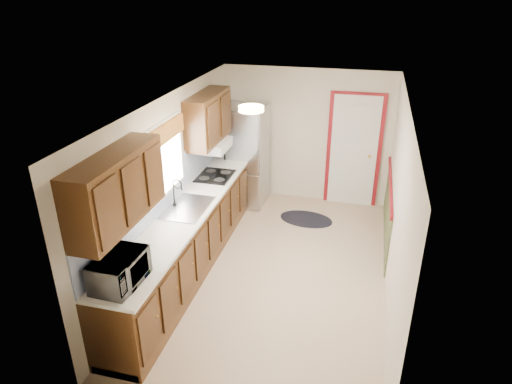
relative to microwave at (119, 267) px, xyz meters
The scene contains 8 objects.
room_shell 2.29m from the microwave, 58.39° to the left, with size 3.20×5.20×2.52m.
kitchen_run 1.69m from the microwave, 91.22° to the left, with size 0.63×4.00×2.20m.
back_wall_trim 4.71m from the microwave, 62.21° to the left, with size 1.12×2.30×2.08m.
ceiling_fixture 2.32m from the microwave, 62.78° to the left, with size 0.30×0.30×0.06m, color #FFD88C.
microwave is the anchor object (origin of this frame).
refrigerator 4.01m from the microwave, 87.43° to the left, with size 0.76×0.76×1.79m.
rug 3.99m from the microwave, 68.77° to the left, with size 0.91×0.58×0.01m, color black.
cooktop 2.88m from the microwave, 89.80° to the left, with size 0.51×0.61×0.02m, color black.
Camera 1 is at (1.06, -5.28, 3.73)m, focal length 32.00 mm.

